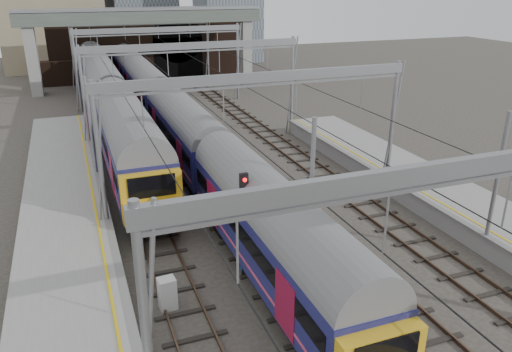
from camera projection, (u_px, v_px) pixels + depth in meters
name	position (u px, v px, depth m)	size (l,w,h in m)	color
ground	(329.00, 291.00, 20.90)	(160.00, 160.00, 0.00)	#38332D
platform_left	(69.00, 297.00, 19.53)	(4.32, 55.00, 1.12)	gray
tracks	(223.00, 171.00, 33.95)	(14.40, 80.00, 0.22)	#4C3828
overhead_line	(196.00, 61.00, 37.21)	(16.80, 80.00, 8.00)	gray
retaining_wall	(149.00, 45.00, 65.01)	(28.00, 2.75, 9.00)	black
overbridge	(144.00, 25.00, 58.31)	(28.00, 3.00, 9.25)	gray
train_main	(163.00, 106.00, 41.29)	(2.75, 63.59, 4.75)	black
train_second	(104.00, 88.00, 47.36)	(3.09, 53.55, 5.22)	black
signal_near_left	(243.00, 213.00, 20.83)	(0.35, 0.47, 4.89)	black
relay_cabinet	(167.00, 294.00, 19.57)	(0.67, 0.56, 1.34)	silver
equip_cover_a	(250.00, 268.00, 22.48)	(0.87, 0.61, 0.10)	blue
equip_cover_b	(271.00, 190.00, 30.89)	(0.85, 0.60, 0.10)	blue
equip_cover_c	(334.00, 235.00, 25.34)	(0.96, 0.67, 0.11)	blue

